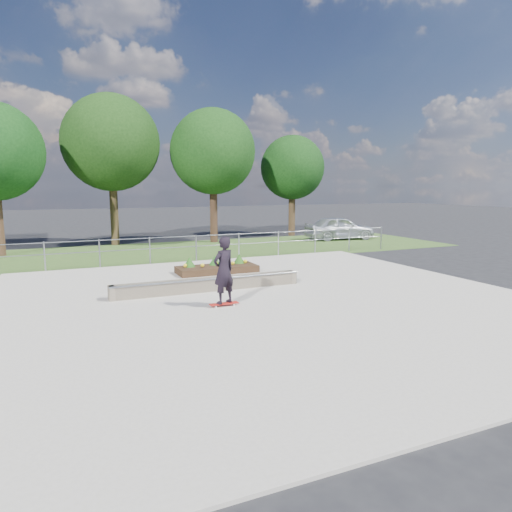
{
  "coord_description": "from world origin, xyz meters",
  "views": [
    {
      "loc": [
        -5.54,
        -11.52,
        3.29
      ],
      "look_at": [
        0.2,
        1.5,
        1.1
      ],
      "focal_mm": 32.0,
      "sensor_mm": 36.0,
      "label": 1
    }
  ],
  "objects_px": {
    "skateboarder": "(224,270)",
    "planter_bed": "(217,267)",
    "grind_ledge": "(209,284)",
    "parked_car": "(339,228)"
  },
  "relations": [
    {
      "from": "grind_ledge",
      "to": "skateboarder",
      "type": "height_order",
      "value": "skateboarder"
    },
    {
      "from": "grind_ledge",
      "to": "planter_bed",
      "type": "relative_size",
      "value": 2.0
    },
    {
      "from": "planter_bed",
      "to": "skateboarder",
      "type": "relative_size",
      "value": 1.58
    },
    {
      "from": "grind_ledge",
      "to": "parked_car",
      "type": "height_order",
      "value": "parked_car"
    },
    {
      "from": "grind_ledge",
      "to": "skateboarder",
      "type": "xyz_separation_m",
      "value": [
        -0.2,
        -1.93,
        0.78
      ]
    },
    {
      "from": "skateboarder",
      "to": "planter_bed",
      "type": "bearing_deg",
      "value": 73.38
    },
    {
      "from": "planter_bed",
      "to": "grind_ledge",
      "type": "bearing_deg",
      "value": -113.39
    },
    {
      "from": "skateboarder",
      "to": "parked_car",
      "type": "bearing_deg",
      "value": 45.64
    },
    {
      "from": "skateboarder",
      "to": "parked_car",
      "type": "relative_size",
      "value": 0.44
    },
    {
      "from": "grind_ledge",
      "to": "planter_bed",
      "type": "height_order",
      "value": "planter_bed"
    }
  ]
}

